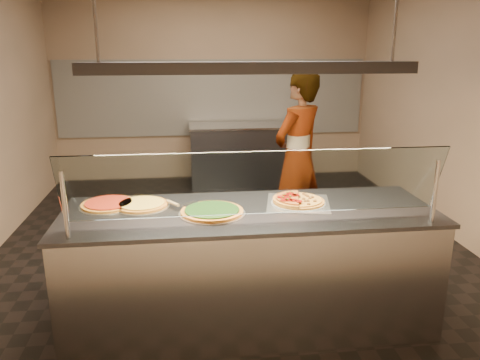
{
  "coord_description": "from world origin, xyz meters",
  "views": [
    {
      "loc": [
        -0.47,
        -4.58,
        2.09
      ],
      "look_at": [
        -0.03,
        -0.87,
        1.02
      ],
      "focal_mm": 35.0,
      "sensor_mm": 36.0,
      "label": 1
    }
  ],
  "objects": [
    {
      "name": "ground",
      "position": [
        0.0,
        0.0,
        -0.01
      ],
      "size": [
        5.0,
        6.0,
        0.02
      ],
      "primitive_type": "cube",
      "color": "black",
      "rests_on": "ground"
    },
    {
      "name": "wall_back",
      "position": [
        0.0,
        3.01,
        1.5
      ],
      "size": [
        5.0,
        0.02,
        3.0
      ],
      "primitive_type": "cube",
      "color": "tan",
      "rests_on": "ground"
    },
    {
      "name": "wall_front",
      "position": [
        0.0,
        -3.01,
        1.5
      ],
      "size": [
        5.0,
        0.02,
        3.0
      ],
      "primitive_type": "cube",
      "color": "tan",
      "rests_on": "ground"
    },
    {
      "name": "wall_right",
      "position": [
        2.51,
        0.0,
        1.5
      ],
      "size": [
        0.02,
        6.0,
        3.0
      ],
      "primitive_type": "cube",
      "color": "tan",
      "rests_on": "ground"
    },
    {
      "name": "tile_band",
      "position": [
        0.0,
        2.98,
        1.3
      ],
      "size": [
        4.9,
        0.02,
        1.2
      ],
      "primitive_type": "cube",
      "color": "silver",
      "rests_on": "wall_back"
    },
    {
      "name": "serving_counter",
      "position": [
        -0.01,
        -1.36,
        0.47
      ],
      "size": [
        2.74,
        0.94,
        0.93
      ],
      "color": "#B7B7BC",
      "rests_on": "ground"
    },
    {
      "name": "sneeze_guard",
      "position": [
        -0.01,
        -1.71,
        1.23
      ],
      "size": [
        2.5,
        0.18,
        0.54
      ],
      "color": "#B7B7BC",
      "rests_on": "serving_counter"
    },
    {
      "name": "perforated_tray",
      "position": [
        0.37,
        -1.26,
        0.94
      ],
      "size": [
        0.56,
        0.56,
        0.01
      ],
      "color": "silver",
      "rests_on": "serving_counter"
    },
    {
      "name": "half_pizza_pepperoni",
      "position": [
        0.28,
        -1.26,
        0.96
      ],
      "size": [
        0.27,
        0.42,
        0.05
      ],
      "color": "#9D5D1E",
      "rests_on": "perforated_tray"
    },
    {
      "name": "half_pizza_sausage",
      "position": [
        0.47,
        -1.26,
        0.96
      ],
      "size": [
        0.27,
        0.42,
        0.04
      ],
      "color": "#9D5D1E",
      "rests_on": "perforated_tray"
    },
    {
      "name": "pizza_spinach",
      "position": [
        -0.29,
        -1.4,
        0.95
      ],
      "size": [
        0.48,
        0.48,
        0.03
      ],
      "color": "silver",
      "rests_on": "serving_counter"
    },
    {
      "name": "pizza_cheese",
      "position": [
        -0.81,
        -1.18,
        0.94
      ],
      "size": [
        0.42,
        0.42,
        0.03
      ],
      "color": "silver",
      "rests_on": "serving_counter"
    },
    {
      "name": "pizza_tomato",
      "position": [
        -1.06,
        -1.13,
        0.94
      ],
      "size": [
        0.43,
        0.43,
        0.03
      ],
      "color": "silver",
      "rests_on": "serving_counter"
    },
    {
      "name": "pizza_spatula",
      "position": [
        -0.52,
        -1.23,
        0.96
      ],
      "size": [
        0.27,
        0.18,
        0.02
      ],
      "color": "#B7B7BC",
      "rests_on": "pizza_spinach"
    },
    {
      "name": "prep_table",
      "position": [
        0.4,
        2.55,
        0.47
      ],
      "size": [
        1.61,
        0.74,
        0.93
      ],
      "color": "#404045",
      "rests_on": "ground"
    },
    {
      "name": "worker",
      "position": [
        0.75,
        0.31,
        0.93
      ],
      "size": [
        0.81,
        0.77,
        1.86
      ],
      "primitive_type": "imported",
      "rotation": [
        0.0,
        0.0,
        3.82
      ],
      "color": "#2B282D",
      "rests_on": "ground"
    },
    {
      "name": "heat_lamp_housing",
      "position": [
        -0.01,
        -1.36,
        1.95
      ],
      "size": [
        2.3,
        0.18,
        0.08
      ],
      "primitive_type": "cube",
      "color": "#404045",
      "rests_on": "ceiling"
    }
  ]
}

